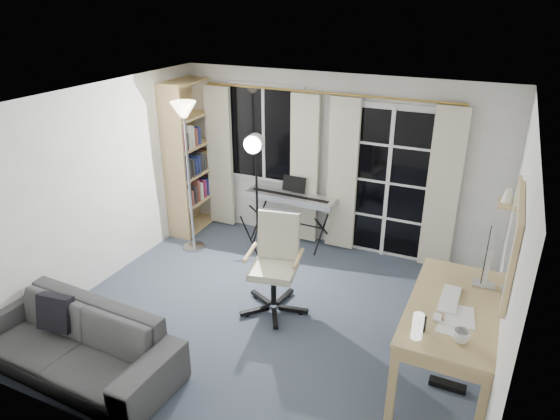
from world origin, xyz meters
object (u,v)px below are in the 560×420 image
(keyboard_piano, at_px, (291,199))
(studio_light, at_px, (255,159))
(bookshelf, at_px, (190,160))
(torchiere_lamp, at_px, (185,133))
(monitor, at_px, (488,256))
(desk, at_px, (453,315))
(mug, at_px, (461,335))
(sofa, at_px, (71,333))
(office_chair, at_px, (276,254))

(keyboard_piano, relative_size, studio_light, 0.72)
(bookshelf, height_order, torchiere_lamp, bookshelf)
(monitor, bearing_deg, desk, -113.06)
(studio_light, bearing_deg, mug, -40.44)
(studio_light, xyz_separation_m, sofa, (-0.60, -2.62, -1.02))
(bookshelf, xyz_separation_m, studio_light, (1.39, -0.59, 0.37))
(office_chair, height_order, desk, office_chair)
(keyboard_piano, bearing_deg, bookshelf, -176.96)
(torchiere_lamp, distance_m, desk, 3.90)
(studio_light, relative_size, office_chair, 1.59)
(studio_light, height_order, mug, studio_light)
(desk, bearing_deg, sofa, -157.10)
(mug, bearing_deg, studio_light, 146.67)
(studio_light, bearing_deg, monitor, -23.72)
(mug, xyz_separation_m, sofa, (-3.32, -0.83, -0.48))
(desk, distance_m, mug, 0.54)
(keyboard_piano, xyz_separation_m, studio_light, (-0.23, -0.63, 0.73))
(torchiere_lamp, bearing_deg, office_chair, -24.74)
(desk, bearing_deg, bookshelf, 155.34)
(bookshelf, distance_m, studio_light, 1.55)
(office_chair, xyz_separation_m, monitor, (2.14, -0.01, 0.47))
(keyboard_piano, xyz_separation_m, monitor, (2.59, -1.47, 0.43))
(sofa, bearing_deg, mug, 16.48)
(keyboard_piano, bearing_deg, sofa, -102.46)
(bookshelf, distance_m, keyboard_piano, 1.65)
(torchiere_lamp, bearing_deg, sofa, -81.94)
(office_chair, bearing_deg, desk, -23.95)
(bookshelf, xyz_separation_m, torchiere_lamp, (0.42, -0.66, 0.61))
(desk, bearing_deg, mug, -78.20)
(keyboard_piano, height_order, desk, keyboard_piano)
(keyboard_piano, distance_m, mug, 3.48)
(torchiere_lamp, distance_m, studio_light, 0.99)
(bookshelf, relative_size, mug, 16.58)
(keyboard_piano, distance_m, monitor, 3.01)
(office_chair, relative_size, sofa, 0.53)
(studio_light, bearing_deg, office_chair, -57.60)
(bookshelf, distance_m, monitor, 4.44)
(torchiere_lamp, relative_size, sofa, 0.97)
(desk, bearing_deg, studio_light, 154.29)
(monitor, relative_size, mug, 4.39)
(torchiere_lamp, height_order, keyboard_piano, torchiere_lamp)
(office_chair, relative_size, desk, 0.73)
(office_chair, xyz_separation_m, desk, (1.94, -0.46, 0.06))
(mug, bearing_deg, bookshelf, 149.90)
(keyboard_piano, bearing_deg, monitor, -27.68)
(keyboard_piano, height_order, office_chair, office_chair)
(monitor, bearing_deg, office_chair, -179.83)
(keyboard_piano, distance_m, sofa, 3.36)
(office_chair, distance_m, desk, 1.99)
(monitor, distance_m, mug, 0.99)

